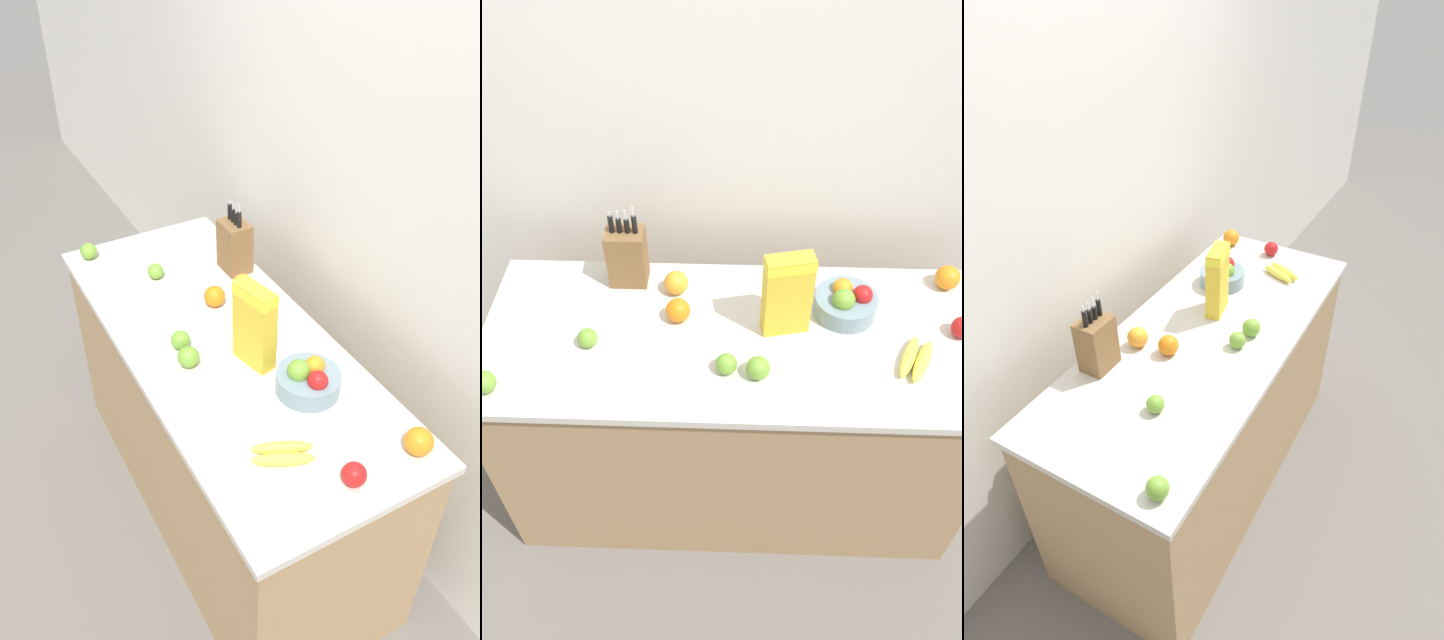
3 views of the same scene
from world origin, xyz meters
TOP-DOWN VIEW (x-y plane):
  - ground_plane at (0.00, 0.00)m, footprint 14.00×14.00m
  - wall_back at (0.00, 0.57)m, footprint 9.00×0.06m
  - counter at (0.00, 0.00)m, footprint 1.71×0.70m
  - knife_block at (-0.39, 0.26)m, footprint 0.13×0.10m
  - cereal_box at (0.16, 0.04)m, footprint 0.16×0.10m
  - fruit_bowl at (0.37, 0.12)m, footprint 0.21×0.21m
  - banana_bunch at (0.57, -0.10)m, footprint 0.15×0.20m
  - apple_middle at (0.07, -0.17)m, footprint 0.08×0.08m
  - apple_near_bananas at (-0.48, -0.06)m, footprint 0.07×0.07m
  - apple_leftmost at (-0.76, -0.25)m, footprint 0.07×0.07m
  - apple_rear at (0.74, 0.03)m, footprint 0.07×0.07m
  - apple_front at (-0.03, -0.15)m, footprint 0.07×0.07m
  - orange_by_cereal at (-0.20, 0.07)m, footprint 0.08×0.08m
  - orange_mid_left at (0.74, 0.26)m, footprint 0.09×0.09m
  - orange_near_bowl at (-0.22, 0.20)m, footprint 0.09×0.09m

SIDE VIEW (x-z plane):
  - ground_plane at x=0.00m, z-range 0.00..0.00m
  - counter at x=0.00m, z-range 0.00..0.94m
  - banana_bunch at x=0.57m, z-range 0.94..0.98m
  - apple_near_bananas at x=-0.48m, z-range 0.94..1.00m
  - apple_front at x=-0.03m, z-range 0.94..1.01m
  - apple_leftmost at x=-0.76m, z-range 0.94..1.01m
  - apple_rear at x=0.74m, z-range 0.94..1.01m
  - apple_middle at x=0.07m, z-range 0.94..1.01m
  - orange_by_cereal at x=-0.20m, z-range 0.94..1.02m
  - orange_near_bowl at x=-0.22m, z-range 0.94..1.02m
  - orange_mid_left at x=0.74m, z-range 0.94..1.02m
  - fruit_bowl at x=0.37m, z-range 0.92..1.05m
  - knife_block at x=-0.39m, z-range 0.89..1.21m
  - cereal_box at x=0.16m, z-range 0.95..1.26m
  - wall_back at x=0.00m, z-range 0.00..2.60m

